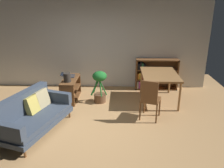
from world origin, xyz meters
TOP-DOWN VIEW (x-y plane):
  - ground_plane at (0.00, 0.00)m, footprint 8.16×8.16m
  - back_wall_panel at (0.00, 2.70)m, footprint 6.80×0.10m
  - fabric_couch at (-1.09, -0.08)m, footprint 1.29×1.89m
  - media_console at (-0.62, 1.60)m, footprint 0.38×1.04m
  - open_laptop at (-0.71, 1.81)m, footprint 0.41×0.37m
  - desk_speaker at (-0.64, 1.34)m, footprint 0.19×0.19m
  - potted_floor_plant at (0.20, 1.42)m, footprint 0.45×0.41m
  - dining_table at (1.80, 1.55)m, footprint 0.93×1.32m
  - dining_chair_near at (1.43, 0.48)m, footprint 0.53×0.54m
  - bookshelf at (1.79, 2.53)m, footprint 1.28×0.30m

SIDE VIEW (x-z plane):
  - ground_plane at x=0.00m, z-range 0.00..0.00m
  - media_console at x=-0.62m, z-range 0.00..0.60m
  - fabric_couch at x=-1.09m, z-range -0.02..0.79m
  - bookshelf at x=1.79m, z-range 0.00..0.95m
  - potted_floor_plant at x=0.20m, z-range 0.06..0.93m
  - dining_chair_near at x=1.43m, z-range 0.05..1.02m
  - open_laptop at x=-0.71m, z-range 0.58..0.66m
  - dining_table at x=1.80m, z-range 0.32..1.11m
  - desk_speaker at x=-0.64m, z-range 0.60..0.83m
  - back_wall_panel at x=0.00m, z-range 0.00..2.70m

